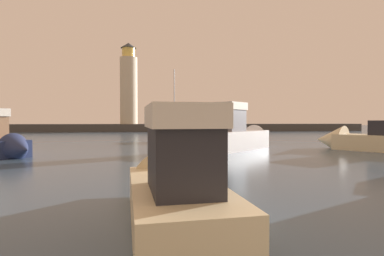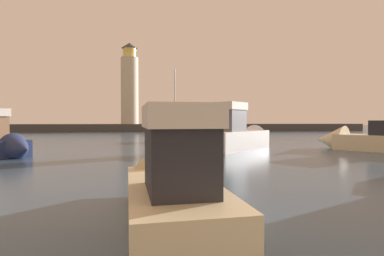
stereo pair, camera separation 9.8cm
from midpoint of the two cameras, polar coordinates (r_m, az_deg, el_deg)
The scene contains 9 objects.
ground_plane at distance 35.35m, azimuth -2.03°, elevation -2.61°, with size 220.00×220.00×0.00m, color #384C60.
breakwater at distance 69.69m, azimuth -4.50°, elevation 0.08°, with size 92.59×5.33×1.67m, color #423F3D.
lighthouse at distance 70.25m, azimuth -11.57°, elevation 7.76°, with size 3.86×3.86×18.15m.
motorboat_0 at distance 27.04m, azimuth 9.50°, elevation -1.39°, with size 8.30×8.12×4.32m.
motorboat_1 at distance 29.30m, azimuth 30.01°, elevation -1.95°, with size 7.53×9.11×3.08m.
motorboat_2 at distance 8.02m, azimuth -4.06°, elevation -10.54°, with size 2.58×6.95×3.22m.
motorboat_5 at distance 25.14m, azimuth -32.19°, elevation -2.01°, with size 6.89×6.57×3.73m.
sailboat_moored at distance 34.43m, azimuth -2.09°, elevation -1.85°, with size 6.85×3.37×8.26m.
mooring_buoy at distance 20.78m, azimuth 1.03°, elevation -4.43°, with size 0.75×0.75×0.75m, color #EA5919.
Camera 2 is at (-3.02, -0.65, 2.51)m, focal length 28.48 mm.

